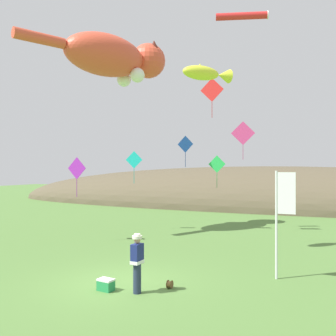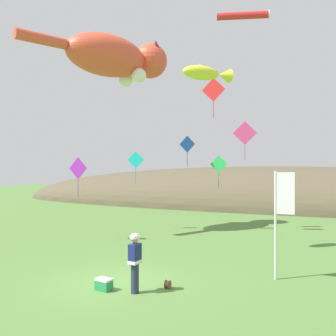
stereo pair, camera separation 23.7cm
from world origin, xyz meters
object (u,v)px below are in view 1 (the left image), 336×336
Objects in this scene: kite_diamond_pink at (243,133)px; kite_diamond_red at (212,90)px; picnic_cooler at (106,285)px; kite_diamond_blue at (185,145)px; festival_attendant at (137,261)px; festival_banner_pole at (281,208)px; kite_diamond_teal at (134,160)px; kite_diamond_green at (217,164)px; kite_spool at (170,284)px; kite_giant_cat at (115,58)px; kite_fish_windsock at (206,73)px; kite_tube_streamer at (242,16)px; kite_diamond_violet at (77,169)px.

kite_diamond_red is (-1.23, -2.38, 2.29)m from kite_diamond_pink.
picnic_cooler is 0.27× the size of kite_diamond_blue.
kite_diamond_blue is (-3.18, 12.19, 4.31)m from festival_attendant.
kite_diamond_teal reaches higher than festival_banner_pole.
kite_diamond_green is at bearing 96.04° from kite_diamond_red.
kite_spool is 0.03× the size of kite_giant_cat.
kite_diamond_green is (-1.31, 6.12, -3.94)m from kite_fish_windsock.
kite_tube_streamer is 1.28× the size of kite_diamond_violet.
kite_tube_streamer is at bearing -37.18° from kite_diamond_red.
kite_giant_cat is 7.72m from kite_tube_streamer.
kite_spool is 0.11× the size of kite_diamond_red.
kite_diamond_teal is at bearing -153.95° from kite_diamond_pink.
kite_tube_streamer is 8.37m from kite_diamond_green.
kite_giant_cat reaches higher than kite_tube_streamer.
kite_fish_windsock is at bearing 87.47° from festival_attendant.
kite_tube_streamer is 9.95m from kite_diamond_teal.
kite_diamond_violet is 8.65m from kite_diamond_red.
kite_diamond_pink is at bearing 26.05° from kite_diamond_teal.
festival_banner_pole is (3.77, 3.19, 1.44)m from festival_attendant.
kite_diamond_blue reaches higher than festival_attendant.
festival_banner_pole is 1.41× the size of kite_tube_streamer.
kite_fish_windsock reaches higher than kite_spool.
kite_diamond_violet is 1.04× the size of kite_diamond_green.
kite_spool is 9.28m from kite_fish_windsock.
kite_diamond_violet is (-10.30, 2.41, 1.34)m from festival_banner_pole.
kite_diamond_teal is (-6.31, 9.08, 4.12)m from kite_spool.
picnic_cooler is 14.58m from kite_tube_streamer.
kite_diamond_green is at bearing 102.08° from kite_fish_windsock.
kite_spool is 0.13× the size of kite_diamond_blue.
kite_diamond_pink reaches higher than kite_diamond_blue.
kite_spool is 13.06m from kite_diamond_blue.
kite_spool is at bearing 30.39° from picnic_cooler.
kite_diamond_blue reaches higher than festival_banner_pole.
kite_diamond_pink is 1.04× the size of kite_diamond_red.
kite_giant_cat is 6.76m from kite_diamond_blue.
kite_tube_streamer is (7.63, -0.24, 1.11)m from kite_giant_cat.
kite_fish_windsock reaches higher than kite_diamond_green.
kite_diamond_pink is 3.52m from kite_diamond_red.
kite_fish_windsock reaches higher than kite_diamond_blue.
kite_diamond_violet is (-5.53, 5.77, 3.55)m from picnic_cooler.
kite_diamond_teal is (-5.61, 9.91, 3.29)m from festival_attendant.
festival_banner_pole is 14.21m from kite_giant_cat.
kite_diamond_red reaches higher than picnic_cooler.
festival_attendant is 12.72m from kite_diamond_red.
kite_spool is at bearing -49.17° from kite_giant_cat.
picnic_cooler is 0.06× the size of kite_giant_cat.
kite_diamond_pink is at bearing 91.72° from kite_spool.
festival_attendant is 5.15m from festival_banner_pole.
picnic_cooler reaches higher than kite_spool.
kite_diamond_red is (-4.66, 7.25, 5.78)m from festival_banner_pole.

